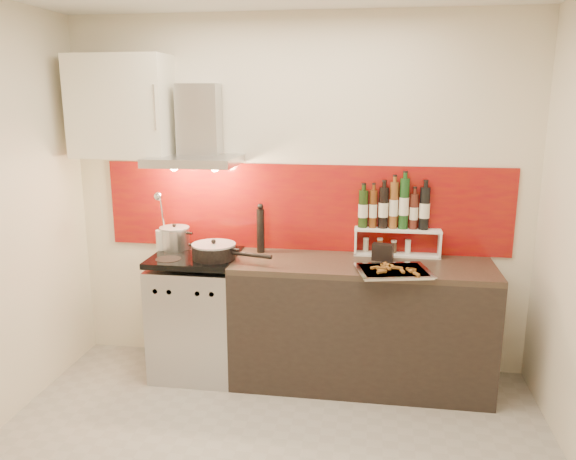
% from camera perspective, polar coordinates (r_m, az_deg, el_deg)
% --- Properties ---
extents(back_wall, '(3.40, 0.02, 2.60)m').
position_cam_1_polar(back_wall, '(4.16, 0.94, 3.42)').
color(back_wall, silver).
rests_on(back_wall, ground).
extents(backsplash, '(3.00, 0.02, 0.64)m').
position_cam_1_polar(backsplash, '(4.15, 1.59, 2.29)').
color(backsplash, maroon).
rests_on(backsplash, back_wall).
extents(range_stove, '(0.60, 0.60, 0.91)m').
position_cam_1_polar(range_stove, '(4.26, -9.16, -8.54)').
color(range_stove, '#B7B7BA').
rests_on(range_stove, ground).
extents(counter, '(1.80, 0.60, 0.90)m').
position_cam_1_polar(counter, '(4.07, 7.39, -9.39)').
color(counter, black).
rests_on(counter, ground).
extents(range_hood, '(0.62, 0.50, 0.61)m').
position_cam_1_polar(range_hood, '(4.10, -9.23, 9.35)').
color(range_hood, '#B7B7BA').
rests_on(range_hood, back_wall).
extents(upper_cabinet, '(0.70, 0.35, 0.72)m').
position_cam_1_polar(upper_cabinet, '(4.28, -16.57, 11.92)').
color(upper_cabinet, white).
rests_on(upper_cabinet, back_wall).
extents(stock_pot, '(0.22, 0.22, 0.19)m').
position_cam_1_polar(stock_pot, '(4.28, -11.43, -0.77)').
color(stock_pot, '#B7B7BA').
rests_on(stock_pot, range_stove).
extents(saute_pan, '(0.59, 0.31, 0.14)m').
position_cam_1_polar(saute_pan, '(3.97, -7.46, -2.14)').
color(saute_pan, black).
rests_on(saute_pan, range_stove).
extents(utensil_jar, '(0.10, 0.14, 0.46)m').
position_cam_1_polar(utensil_jar, '(4.24, -12.69, -0.35)').
color(utensil_jar, silver).
rests_on(utensil_jar, range_stove).
extents(pepper_mill, '(0.06, 0.06, 0.37)m').
position_cam_1_polar(pepper_mill, '(4.11, -2.81, 0.12)').
color(pepper_mill, black).
rests_on(pepper_mill, counter).
extents(step_shelf, '(0.61, 0.17, 0.56)m').
position_cam_1_polar(step_shelf, '(4.09, 10.85, 1.08)').
color(step_shelf, white).
rests_on(step_shelf, counter).
extents(caddy_box, '(0.15, 0.09, 0.12)m').
position_cam_1_polar(caddy_box, '(3.97, 9.59, -2.26)').
color(caddy_box, black).
rests_on(caddy_box, counter).
extents(baking_tray, '(0.53, 0.45, 0.03)m').
position_cam_1_polar(baking_tray, '(3.72, 10.63, -4.10)').
color(baking_tray, silver).
rests_on(baking_tray, counter).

